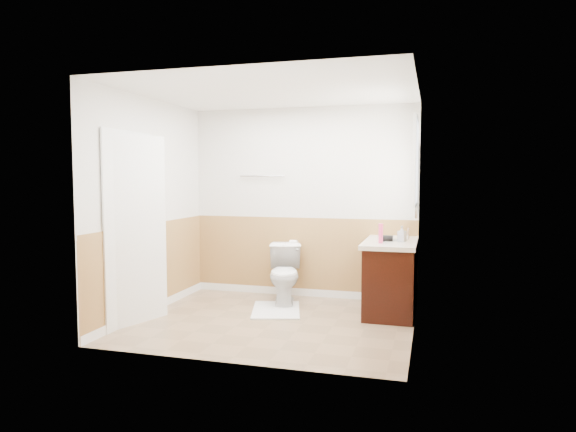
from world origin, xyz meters
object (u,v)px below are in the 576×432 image
(soap_dispenser, at_px, (402,234))
(bath_mat, at_px, (276,310))
(vanity_cabinet, at_px, (391,279))
(toilet, at_px, (285,274))
(lotion_bottle, at_px, (381,233))

(soap_dispenser, bearing_deg, bath_mat, -170.90)
(bath_mat, height_order, vanity_cabinet, vanity_cabinet)
(toilet, relative_size, vanity_cabinet, 0.67)
(vanity_cabinet, relative_size, soap_dispenser, 6.05)
(toilet, relative_size, bath_mat, 0.92)
(vanity_cabinet, height_order, lotion_bottle, lotion_bottle)
(toilet, xyz_separation_m, soap_dispenser, (1.43, -0.15, 0.57))
(lotion_bottle, distance_m, soap_dispenser, 0.30)
(vanity_cabinet, xyz_separation_m, lotion_bottle, (-0.10, -0.28, 0.56))
(vanity_cabinet, bearing_deg, bath_mat, -166.81)
(bath_mat, xyz_separation_m, lotion_bottle, (1.21, 0.03, 0.95))
(lotion_bottle, xyz_separation_m, soap_dispenser, (0.22, 0.20, -0.02))
(bath_mat, bearing_deg, lotion_bottle, 1.32)
(bath_mat, bearing_deg, toilet, 90.00)
(toilet, height_order, bath_mat, toilet)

